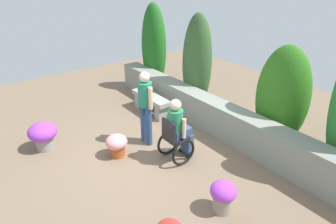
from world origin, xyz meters
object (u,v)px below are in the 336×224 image
(person_standing_companion, at_px, (145,104))
(flower_pot_red_accent, at_px, (223,195))
(flower_pot_purple_near, at_px, (43,134))
(flower_pot_small_foreground, at_px, (117,144))
(stone_bench, at_px, (151,101))
(person_in_wheelchair, at_px, (177,132))

(person_standing_companion, height_order, flower_pot_red_accent, person_standing_companion)
(flower_pot_purple_near, height_order, flower_pot_red_accent, flower_pot_purple_near)
(person_standing_companion, bearing_deg, flower_pot_small_foreground, -83.52)
(stone_bench, relative_size, flower_pot_purple_near, 2.19)
(stone_bench, bearing_deg, flower_pot_small_foreground, -51.83)
(person_standing_companion, bearing_deg, stone_bench, 143.32)
(person_in_wheelchair, distance_m, flower_pot_red_accent, 1.62)
(flower_pot_red_accent, bearing_deg, stone_bench, 163.08)
(stone_bench, distance_m, person_in_wheelchair, 2.24)
(stone_bench, relative_size, flower_pot_small_foreground, 2.77)
(person_standing_companion, xyz_separation_m, flower_pot_small_foreground, (0.07, -0.77, -0.68))
(stone_bench, relative_size, person_standing_companion, 0.81)
(person_in_wheelchair, bearing_deg, flower_pot_red_accent, -18.84)
(flower_pot_purple_near, relative_size, flower_pot_red_accent, 1.10)
(stone_bench, bearing_deg, flower_pot_purple_near, -86.79)
(person_in_wheelchair, xyz_separation_m, flower_pot_red_accent, (1.56, -0.33, -0.31))
(stone_bench, distance_m, flower_pot_purple_near, 2.81)
(flower_pot_purple_near, bearing_deg, flower_pot_small_foreground, 43.08)
(person_standing_companion, bearing_deg, flower_pot_purple_near, -119.28)
(stone_bench, height_order, flower_pot_small_foreground, stone_bench)
(person_standing_companion, distance_m, flower_pot_small_foreground, 1.03)
(flower_pot_red_accent, height_order, flower_pot_small_foreground, flower_pot_red_accent)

